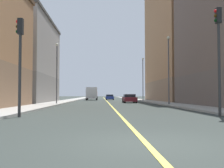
{
  "coord_description": "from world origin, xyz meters",
  "views": [
    {
      "loc": [
        -1.15,
        -6.58,
        1.24
      ],
      "look_at": [
        0.79,
        38.37,
        3.1
      ],
      "focal_mm": 41.61,
      "sensor_mm": 36.0,
      "label": 1
    }
  ],
  "objects_px": {
    "traffic_light_left_near": "(219,46)",
    "street_lamp_right_near": "(57,67)",
    "building_right_midblock": "(15,61)",
    "street_lamp_left_near": "(169,63)",
    "street_lamp_left_far": "(143,75)",
    "car_maroon": "(129,99)",
    "car_blue": "(110,97)",
    "traffic_light_right_near": "(20,52)",
    "box_truck": "(92,93)",
    "building_left_mid": "(184,38)",
    "car_black": "(109,97)"
  },
  "relations": [
    {
      "from": "traffic_light_left_near",
      "to": "street_lamp_right_near",
      "type": "relative_size",
      "value": 0.83
    },
    {
      "from": "box_truck",
      "to": "car_black",
      "type": "bearing_deg",
      "value": 71.09
    },
    {
      "from": "car_black",
      "to": "traffic_light_right_near",
      "type": "bearing_deg",
      "value": -96.68
    },
    {
      "from": "street_lamp_left_far",
      "to": "car_black",
      "type": "relative_size",
      "value": 1.92
    },
    {
      "from": "street_lamp_right_near",
      "to": "car_maroon",
      "type": "bearing_deg",
      "value": 35.91
    },
    {
      "from": "building_right_midblock",
      "to": "car_maroon",
      "type": "relative_size",
      "value": 4.08
    },
    {
      "from": "street_lamp_left_near",
      "to": "car_maroon",
      "type": "bearing_deg",
      "value": 108.27
    },
    {
      "from": "traffic_light_right_near",
      "to": "car_black",
      "type": "relative_size",
      "value": 1.33
    },
    {
      "from": "street_lamp_right_near",
      "to": "street_lamp_left_far",
      "type": "bearing_deg",
      "value": 48.72
    },
    {
      "from": "traffic_light_left_near",
      "to": "car_maroon",
      "type": "distance_m",
      "value": 25.51
    },
    {
      "from": "building_right_midblock",
      "to": "traffic_light_right_near",
      "type": "xyz_separation_m",
      "value": [
        8.8,
        -26.18,
        -2.94
      ]
    },
    {
      "from": "building_left_mid",
      "to": "car_blue",
      "type": "distance_m",
      "value": 22.89
    },
    {
      "from": "street_lamp_right_near",
      "to": "box_truck",
      "type": "bearing_deg",
      "value": 82.96
    },
    {
      "from": "car_blue",
      "to": "traffic_light_right_near",
      "type": "bearing_deg",
      "value": -97.96
    },
    {
      "from": "street_lamp_left_far",
      "to": "box_truck",
      "type": "distance_m",
      "value": 16.4
    },
    {
      "from": "traffic_light_left_near",
      "to": "building_right_midblock",
      "type": "bearing_deg",
      "value": 127.55
    },
    {
      "from": "traffic_light_left_near",
      "to": "street_lamp_left_far",
      "type": "distance_m",
      "value": 33.19
    },
    {
      "from": "building_left_mid",
      "to": "traffic_light_right_near",
      "type": "xyz_separation_m",
      "value": [
        -20.15,
        -33.23,
        -8.25
      ]
    },
    {
      "from": "street_lamp_left_far",
      "to": "street_lamp_left_near",
      "type": "bearing_deg",
      "value": -90.0
    },
    {
      "from": "building_left_mid",
      "to": "street_lamp_left_near",
      "type": "height_order",
      "value": "building_left_mid"
    },
    {
      "from": "building_right_midblock",
      "to": "car_blue",
      "type": "bearing_deg",
      "value": 54.58
    },
    {
      "from": "street_lamp_left_near",
      "to": "car_maroon",
      "type": "relative_size",
      "value": 1.81
    },
    {
      "from": "car_blue",
      "to": "car_maroon",
      "type": "bearing_deg",
      "value": -84.42
    },
    {
      "from": "car_blue",
      "to": "box_truck",
      "type": "bearing_deg",
      "value": -153.02
    },
    {
      "from": "car_blue",
      "to": "building_left_mid",
      "type": "bearing_deg",
      "value": -47.64
    },
    {
      "from": "street_lamp_right_near",
      "to": "traffic_light_left_near",
      "type": "bearing_deg",
      "value": -55.63
    },
    {
      "from": "traffic_light_right_near",
      "to": "car_maroon",
      "type": "height_order",
      "value": "traffic_light_right_near"
    },
    {
      "from": "street_lamp_left_near",
      "to": "car_maroon",
      "type": "height_order",
      "value": "street_lamp_left_near"
    },
    {
      "from": "building_right_midblock",
      "to": "street_lamp_left_near",
      "type": "distance_m",
      "value": 24.03
    },
    {
      "from": "box_truck",
      "to": "street_lamp_left_near",
      "type": "bearing_deg",
      "value": -72.28
    },
    {
      "from": "box_truck",
      "to": "traffic_light_left_near",
      "type": "bearing_deg",
      "value": -79.04
    },
    {
      "from": "building_left_mid",
      "to": "building_right_midblock",
      "type": "relative_size",
      "value": 1.33
    },
    {
      "from": "car_black",
      "to": "box_truck",
      "type": "bearing_deg",
      "value": -108.91
    },
    {
      "from": "traffic_light_right_near",
      "to": "car_maroon",
      "type": "relative_size",
      "value": 1.27
    },
    {
      "from": "traffic_light_left_near",
      "to": "car_maroon",
      "type": "relative_size",
      "value": 1.44
    },
    {
      "from": "street_lamp_right_near",
      "to": "car_blue",
      "type": "relative_size",
      "value": 1.69
    },
    {
      "from": "building_right_midblock",
      "to": "box_truck",
      "type": "height_order",
      "value": "building_right_midblock"
    },
    {
      "from": "building_right_midblock",
      "to": "car_black",
      "type": "xyz_separation_m",
      "value": [
        15.67,
        32.53,
        -5.91
      ]
    },
    {
      "from": "traffic_light_right_near",
      "to": "box_truck",
      "type": "distance_m",
      "value": 45.92
    },
    {
      "from": "car_black",
      "to": "street_lamp_left_far",
      "type": "bearing_deg",
      "value": -77.92
    },
    {
      "from": "building_right_midblock",
      "to": "traffic_light_left_near",
      "type": "height_order",
      "value": "building_right_midblock"
    },
    {
      "from": "traffic_light_right_near",
      "to": "street_lamp_left_near",
      "type": "bearing_deg",
      "value": 50.3
    },
    {
      "from": "street_lamp_right_near",
      "to": "car_blue",
      "type": "height_order",
      "value": "street_lamp_right_near"
    },
    {
      "from": "building_right_midblock",
      "to": "traffic_light_right_near",
      "type": "relative_size",
      "value": 3.22
    },
    {
      "from": "building_right_midblock",
      "to": "street_lamp_left_near",
      "type": "xyz_separation_m",
      "value": [
        21.14,
        -11.31,
        -1.67
      ]
    },
    {
      "from": "traffic_light_left_near",
      "to": "traffic_light_right_near",
      "type": "xyz_separation_m",
      "value": [
        -11.32,
        0.0,
        -0.45
      ]
    },
    {
      "from": "traffic_light_right_near",
      "to": "street_lamp_left_far",
      "type": "height_order",
      "value": "street_lamp_left_far"
    },
    {
      "from": "traffic_light_right_near",
      "to": "building_left_mid",
      "type": "bearing_deg",
      "value": 58.76
    },
    {
      "from": "building_right_midblock",
      "to": "traffic_light_left_near",
      "type": "bearing_deg",
      "value": -52.45
    },
    {
      "from": "box_truck",
      "to": "street_lamp_right_near",
      "type": "bearing_deg",
      "value": -97.04
    }
  ]
}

